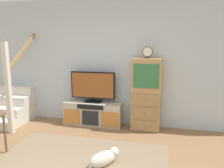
{
  "coord_description": "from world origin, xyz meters",
  "views": [
    {
      "loc": [
        1.18,
        -2.24,
        1.79
      ],
      "look_at": [
        0.19,
        1.92,
        0.98
      ],
      "focal_mm": 35.76,
      "sensor_mm": 36.0,
      "label": 1
    }
  ],
  "objects_px": {
    "television": "(93,86)",
    "side_cabinet": "(146,95)",
    "desk_clock": "(147,52)",
    "dog": "(104,158)",
    "media_console": "(93,114)"
  },
  "relations": [
    {
      "from": "desk_clock",
      "to": "dog",
      "type": "distance_m",
      "value": 2.17
    },
    {
      "from": "media_console",
      "to": "television",
      "type": "height_order",
      "value": "television"
    },
    {
      "from": "television",
      "to": "desk_clock",
      "type": "height_order",
      "value": "desk_clock"
    },
    {
      "from": "desk_clock",
      "to": "dog",
      "type": "height_order",
      "value": "desk_clock"
    },
    {
      "from": "media_console",
      "to": "desk_clock",
      "type": "bearing_deg",
      "value": -0.24
    },
    {
      "from": "television",
      "to": "dog",
      "type": "distance_m",
      "value": 1.85
    },
    {
      "from": "dog",
      "to": "media_console",
      "type": "bearing_deg",
      "value": 113.86
    },
    {
      "from": "television",
      "to": "dog",
      "type": "height_order",
      "value": "television"
    },
    {
      "from": "media_console",
      "to": "television",
      "type": "relative_size",
      "value": 1.3
    },
    {
      "from": "media_console",
      "to": "dog",
      "type": "distance_m",
      "value": 1.68
    },
    {
      "from": "side_cabinet",
      "to": "desk_clock",
      "type": "distance_m",
      "value": 0.86
    },
    {
      "from": "television",
      "to": "dog",
      "type": "bearing_deg",
      "value": -66.46
    },
    {
      "from": "television",
      "to": "side_cabinet",
      "type": "xyz_separation_m",
      "value": [
        1.14,
        -0.01,
        -0.12
      ]
    },
    {
      "from": "television",
      "to": "side_cabinet",
      "type": "distance_m",
      "value": 1.15
    },
    {
      "from": "media_console",
      "to": "television",
      "type": "bearing_deg",
      "value": 90.0
    }
  ]
}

